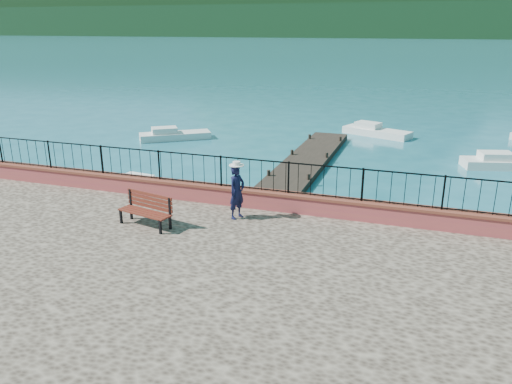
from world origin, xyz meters
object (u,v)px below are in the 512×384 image
Objects in this scene: boat_2 at (509,160)px; boat_3 at (175,133)px; boat_4 at (377,129)px; park_bench at (146,216)px; boat_0 at (146,187)px; person at (237,192)px.

boat_3 is at bearing 163.40° from boat_2.
park_bench is at bearing -80.37° from boat_4.
boat_2 and boat_3 have the same top height.
boat_0 is at bearing 133.97° from park_bench.
person is at bearing -74.73° from boat_4.
boat_0 is 0.84× the size of boat_2.
park_bench reaches higher than boat_2.
boat_2 is (9.06, 13.35, -1.60)m from person.
boat_3 is (-9.35, 13.84, -1.60)m from person.
boat_4 is at bearing 125.86° from boat_2.
boat_0 is 10.67m from boat_3.
boat_0 and boat_3 have the same top height.
boat_2 is 1.02× the size of boat_3.
boat_0 is at bearing -103.88° from boat_3.
boat_0 is (-3.23, 5.33, -1.08)m from park_bench.
park_bench reaches higher than boat_0.
boat_0 is (-5.46, 3.91, -1.60)m from person.
park_bench is 0.41× the size of boat_4.
boat_4 is at bearing 70.68° from boat_0.
boat_4 is (11.52, 5.10, 0.00)m from boat_3.
boat_4 is at bearing 90.54° from park_bench.
boat_3 is at bearing 54.25° from person.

